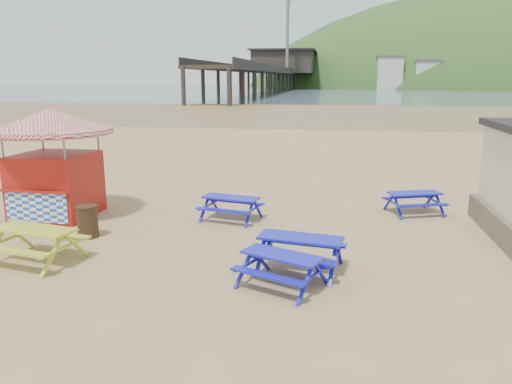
% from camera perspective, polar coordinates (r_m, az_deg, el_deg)
% --- Properties ---
extents(ground, '(400.00, 400.00, 0.00)m').
position_cam_1_polar(ground, '(13.88, -1.52, -5.38)').
color(ground, tan).
rests_on(ground, ground).
extents(wet_sand, '(400.00, 400.00, 0.00)m').
position_cam_1_polar(wet_sand, '(68.13, 7.10, 9.19)').
color(wet_sand, olive).
rests_on(wet_sand, ground).
extents(sea, '(400.00, 400.00, 0.00)m').
position_cam_1_polar(sea, '(183.01, 8.49, 11.45)').
color(sea, '#455663').
rests_on(sea, ground).
extents(picnic_table_blue_a, '(2.02, 1.76, 0.74)m').
position_cam_1_polar(picnic_table_blue_a, '(15.64, -2.88, -1.87)').
color(picnic_table_blue_a, '#09109F').
rests_on(picnic_table_blue_a, ground).
extents(picnic_table_blue_c, '(2.05, 1.85, 0.71)m').
position_cam_1_polar(picnic_table_blue_c, '(17.13, 17.62, -1.20)').
color(picnic_table_blue_c, '#09109F').
rests_on(picnic_table_blue_c, ground).
extents(picnic_table_blue_d, '(2.14, 1.97, 0.72)m').
position_cam_1_polar(picnic_table_blue_d, '(10.76, 2.96, -8.91)').
color(picnic_table_blue_d, '#09109F').
rests_on(picnic_table_blue_d, ground).
extents(picnic_table_blue_e, '(2.16, 1.85, 0.81)m').
position_cam_1_polar(picnic_table_blue_e, '(11.63, 5.06, -7.01)').
color(picnic_table_blue_e, '#09109F').
rests_on(picnic_table_blue_e, ground).
extents(picnic_table_yellow, '(2.32, 2.01, 0.85)m').
position_cam_1_polar(picnic_table_yellow, '(13.20, -23.91, -5.57)').
color(picnic_table_yellow, '#AEB721').
rests_on(picnic_table_yellow, ground).
extents(ice_cream_kiosk, '(3.93, 3.93, 3.44)m').
position_cam_1_polar(ice_cream_kiosk, '(16.96, -22.18, 4.54)').
color(ice_cream_kiosk, maroon).
rests_on(ice_cream_kiosk, ground).
extents(litter_bin, '(0.62, 0.62, 0.91)m').
position_cam_1_polar(litter_bin, '(14.68, -18.70, -3.17)').
color(litter_bin, '#321F13').
rests_on(litter_bin, ground).
extents(pier, '(24.00, 220.00, 39.29)m').
position_cam_1_polar(pier, '(192.27, 3.07, 13.26)').
color(pier, black).
rests_on(pier, ground).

